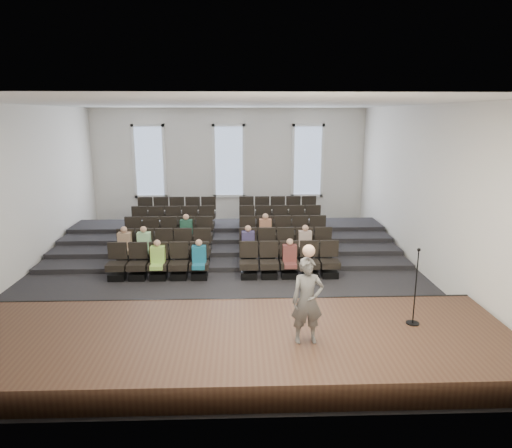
{
  "coord_description": "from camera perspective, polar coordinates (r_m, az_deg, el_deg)",
  "views": [
    {
      "loc": [
        0.49,
        -13.33,
        4.7
      ],
      "look_at": [
        0.97,
        0.5,
        1.38
      ],
      "focal_mm": 32.0,
      "sensor_mm": 36.0,
      "label": 1
    }
  ],
  "objects": [
    {
      "name": "audience",
      "position": [
        14.23,
        -5.31,
        -2.41
      ],
      "size": [
        6.05,
        2.64,
        1.1
      ],
      "color": "#A1D956",
      "rests_on": "seating_rows"
    },
    {
      "name": "ceiling",
      "position": [
        13.34,
        -4.25,
        14.8
      ],
      "size": [
        12.0,
        14.0,
        0.02
      ],
      "primitive_type": "cube",
      "color": "white",
      "rests_on": "ground"
    },
    {
      "name": "ground",
      "position": [
        14.14,
        -3.9,
        -5.94
      ],
      "size": [
        14.0,
        14.0,
        0.0
      ],
      "primitive_type": "plane",
      "color": "black",
      "rests_on": "ground"
    },
    {
      "name": "wall_left",
      "position": [
        15.0,
        -27.76,
        3.51
      ],
      "size": [
        0.04,
        14.0,
        5.0
      ],
      "primitive_type": "cube",
      "color": "silver",
      "rests_on": "ground"
    },
    {
      "name": "wall_front",
      "position": [
        6.7,
        -6.12,
        -5.73
      ],
      "size": [
        12.0,
        0.04,
        5.0
      ],
      "primitive_type": "cube",
      "color": "silver",
      "rests_on": "ground"
    },
    {
      "name": "windows",
      "position": [
        20.39,
        -3.4,
        7.85
      ],
      "size": [
        8.44,
        0.1,
        3.24
      ],
      "color": "white",
      "rests_on": "wall_back"
    },
    {
      "name": "seating_rows",
      "position": [
        15.41,
        -3.76,
        -1.64
      ],
      "size": [
        6.8,
        4.7,
        1.67
      ],
      "color": "black",
      "rests_on": "ground"
    },
    {
      "name": "mic_stand",
      "position": [
        9.98,
        19.19,
        -9.16
      ],
      "size": [
        0.27,
        0.27,
        1.63
      ],
      "color": "black",
      "rests_on": "stage"
    },
    {
      "name": "stage_lip",
      "position": [
        10.96,
        -4.47,
        -10.5
      ],
      "size": [
        11.8,
        0.06,
        0.52
      ],
      "primitive_type": "cube",
      "color": "black",
      "rests_on": "ground"
    },
    {
      "name": "stage",
      "position": [
        9.37,
        -4.93,
        -14.9
      ],
      "size": [
        11.8,
        3.6,
        0.5
      ],
      "primitive_type": "cube",
      "color": "#422B1C",
      "rests_on": "ground"
    },
    {
      "name": "wall_back",
      "position": [
        20.47,
        -3.39,
        7.31
      ],
      "size": [
        12.0,
        0.04,
        5.0
      ],
      "primitive_type": "cube",
      "color": "silver",
      "rests_on": "ground"
    },
    {
      "name": "speaker",
      "position": [
        8.65,
        6.44,
        -9.52
      ],
      "size": [
        0.62,
        0.43,
        1.65
      ],
      "primitive_type": "imported",
      "rotation": [
        0.0,
        0.0,
        0.06
      ],
      "color": "#565452",
      "rests_on": "stage"
    },
    {
      "name": "wall_right",
      "position": [
        14.6,
        20.33,
        3.99
      ],
      "size": [
        0.04,
        14.0,
        5.0
      ],
      "primitive_type": "cube",
      "color": "silver",
      "rests_on": "ground"
    },
    {
      "name": "risers",
      "position": [
        17.11,
        -3.58,
        -1.79
      ],
      "size": [
        11.8,
        4.8,
        0.6
      ],
      "color": "black",
      "rests_on": "ground"
    }
  ]
}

